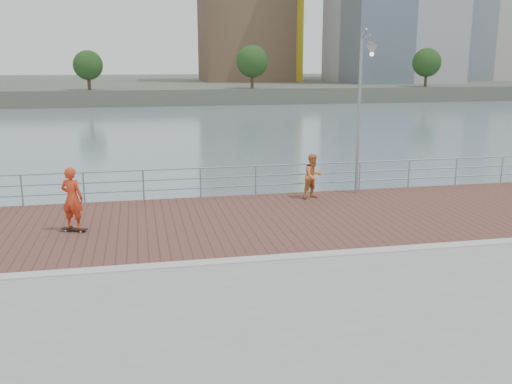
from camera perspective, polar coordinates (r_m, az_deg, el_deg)
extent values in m
plane|color=slate|center=(15.34, 1.57, -13.79)|extent=(400.00, 400.00, 0.00)
cube|color=brown|center=(17.90, -1.05, -2.89)|extent=(40.00, 6.80, 0.02)
cube|color=#B7B5AD|center=(14.54, 1.62, -6.64)|extent=(40.00, 0.40, 0.06)
cube|color=#4C5142|center=(135.97, -10.60, 10.47)|extent=(320.00, 95.00, 2.50)
cylinder|color=#8C9EA8|center=(21.16, -22.37, 0.12)|extent=(0.06, 0.06, 1.10)
cylinder|color=#8C9EA8|center=(20.87, -16.84, 0.39)|extent=(0.06, 0.06, 1.10)
cylinder|color=#8C9EA8|center=(20.78, -11.20, 0.65)|extent=(0.06, 0.06, 1.10)
cylinder|color=#8C9EA8|center=(20.89, -5.56, 0.91)|extent=(0.06, 0.06, 1.10)
cylinder|color=#8C9EA8|center=(21.20, -0.04, 1.15)|extent=(0.06, 0.06, 1.10)
cylinder|color=#8C9EA8|center=(21.70, 5.27, 1.37)|extent=(0.06, 0.06, 1.10)
cylinder|color=#8C9EA8|center=(22.38, 10.31, 1.57)|extent=(0.06, 0.06, 1.10)
cylinder|color=#8C9EA8|center=(23.22, 15.01, 1.75)|extent=(0.06, 0.06, 1.10)
cylinder|color=#8C9EA8|center=(24.21, 19.36, 1.90)|extent=(0.06, 0.06, 1.10)
cylinder|color=#8C9EA8|center=(25.33, 23.35, 2.03)|extent=(0.06, 0.06, 1.10)
cylinder|color=#8C9EA8|center=(20.91, -2.80, 2.50)|extent=(39.00, 0.05, 0.05)
cylinder|color=#8C9EA8|center=(20.99, -2.79, 1.50)|extent=(39.00, 0.05, 0.05)
cylinder|color=#8C9EA8|center=(21.06, -2.78, 0.53)|extent=(39.00, 0.05, 0.05)
cylinder|color=gray|center=(21.46, 10.23, 7.30)|extent=(0.11, 0.11, 5.69)
cylinder|color=gray|center=(20.94, 11.05, 14.93)|extent=(0.07, 0.95, 0.07)
cone|color=#B2B2AD|center=(20.49, 11.55, 14.42)|extent=(0.42, 0.42, 0.33)
cube|color=black|center=(17.58, -17.70, -3.54)|extent=(0.77, 0.50, 0.03)
cylinder|color=beige|center=(17.66, -18.48, -3.67)|extent=(0.07, 0.06, 0.06)
cylinder|color=beige|center=(17.42, -17.11, -3.80)|extent=(0.07, 0.06, 0.06)
cylinder|color=beige|center=(17.77, -18.25, -3.55)|extent=(0.07, 0.06, 0.06)
cylinder|color=beige|center=(17.53, -16.89, -3.68)|extent=(0.07, 0.06, 0.06)
imported|color=red|center=(17.35, -17.91, -0.59)|extent=(0.79, 0.68, 1.83)
imported|color=#D57A3E|center=(20.67, 5.74, 1.57)|extent=(0.96, 0.87, 1.63)
cube|color=brown|center=(126.01, -1.18, 18.39)|extent=(18.00, 18.00, 32.18)
cylinder|color=#473323|center=(90.61, -16.38, 10.84)|extent=(0.50, 0.50, 3.41)
sphere|color=#193814|center=(90.57, -16.46, 12.07)|extent=(4.39, 4.39, 4.39)
cylinder|color=#473323|center=(92.16, -0.39, 11.54)|extent=(0.50, 0.50, 3.91)
sphere|color=#193814|center=(92.12, -0.40, 12.93)|extent=(5.03, 5.03, 5.03)
cylinder|color=#473323|center=(102.40, 16.63, 11.11)|extent=(0.50, 0.50, 3.73)
sphere|color=#193814|center=(102.36, 16.71, 12.30)|extent=(4.79, 4.79, 4.79)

